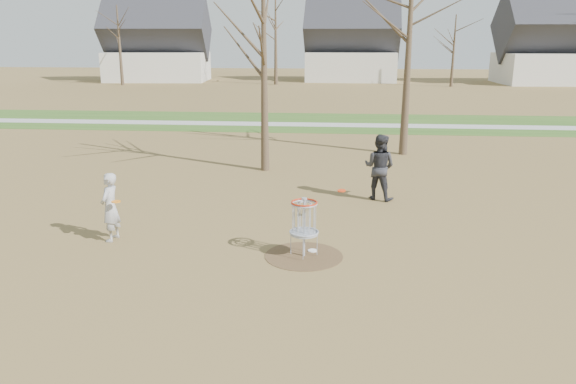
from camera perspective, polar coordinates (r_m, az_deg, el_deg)
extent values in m
plane|color=brown|center=(12.94, 1.62, -6.52)|extent=(160.00, 160.00, 0.00)
cube|color=#2D5119|center=(33.34, 3.91, 7.08)|extent=(160.00, 8.00, 0.01)
cube|color=#9E9E99|center=(32.35, 3.87, 6.84)|extent=(160.00, 1.50, 0.01)
cylinder|color=#47331E|center=(12.94, 1.62, -6.50)|extent=(1.80, 1.80, 0.01)
imported|color=#A5A5A5|center=(14.32, -17.62, -1.48)|extent=(0.46, 0.65, 1.70)
imported|color=#2C2C30|center=(17.37, 9.27, 2.51)|extent=(1.21, 1.10, 2.03)
cylinder|color=white|center=(13.21, 2.50, -5.96)|extent=(0.22, 0.22, 0.02)
cylinder|color=red|center=(15.03, 5.47, 0.14)|extent=(0.22, 0.22, 0.05)
cylinder|color=orange|center=(13.93, -17.08, -0.93)|extent=(0.22, 0.22, 0.02)
cylinder|color=#9EA3AD|center=(12.70, 1.64, -3.70)|extent=(0.05, 0.05, 1.35)
cylinder|color=#9EA3AD|center=(12.75, 1.63, -4.23)|extent=(0.64, 0.64, 0.04)
torus|color=#9EA3AD|center=(12.53, 1.66, -1.21)|extent=(0.60, 0.60, 0.04)
torus|color=#B7260C|center=(12.52, 1.66, -1.06)|extent=(0.60, 0.60, 0.04)
cone|color=#382B1E|center=(20.69, -2.45, 12.41)|extent=(0.32, 0.32, 7.50)
cone|color=#382B1E|center=(24.15, 12.13, 13.72)|extent=(0.36, 0.36, 8.50)
cone|color=#382B1E|center=(62.28, -16.73, 14.05)|extent=(0.36, 0.36, 8.00)
cone|color=#382B1E|center=(60.36, -1.26, 15.12)|extent=(0.40, 0.40, 9.00)
cone|color=#382B1E|center=(60.06, 16.47, 13.56)|extent=(0.32, 0.32, 7.00)
cube|color=silver|center=(67.33, -13.06, 12.31)|extent=(11.46, 7.75, 3.20)
pyramid|color=#2D2D33|center=(67.25, -13.24, 15.18)|extent=(12.01, 7.79, 3.55)
cube|color=silver|center=(66.07, 6.44, 12.55)|extent=(10.24, 7.34, 3.20)
pyramid|color=#2D2D33|center=(65.99, 6.53, 15.47)|extent=(10.74, 7.36, 3.55)
cube|color=silver|center=(68.16, 25.67, 11.25)|extent=(12.40, 8.62, 3.20)
pyramid|color=#2D2D33|center=(68.08, 26.03, 14.28)|extent=(13.00, 8.65, 4.06)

